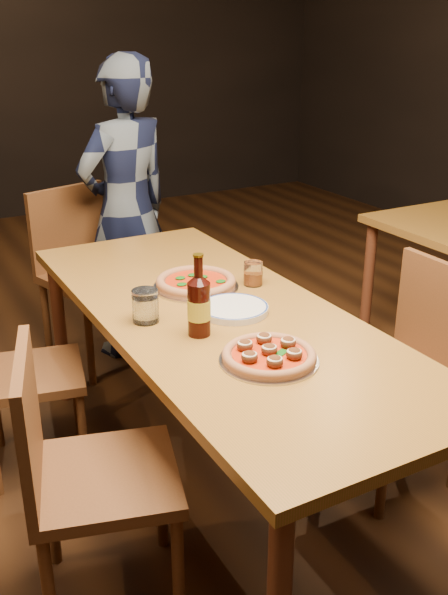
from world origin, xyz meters
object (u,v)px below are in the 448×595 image
pizza_meatball (269,355)px  plate_stack (234,309)px  amber_glass (253,273)px  diner (127,211)px  pizza_margherita (196,282)px  chair_main_nw (105,475)px  chair_main_sw (32,372)px  chair_main_e (395,375)px  chair_end (95,276)px  table_main (217,329)px  beer_bottle (199,307)px  water_glass (145,306)px

pizza_meatball → plate_stack: (0.09, 0.38, -0.01)m
amber_glass → diner: (-0.09, 1.15, -0.00)m
pizza_meatball → pizza_margherita: 0.66m
pizza_margherita → amber_glass: (0.21, -0.08, 0.03)m
chair_main_nw → chair_main_sw: 0.81m
chair_main_nw → chair_main_e: (1.17, 0.05, 0.00)m
chair_end → pizza_meatball: bearing=-107.1°
table_main → pizza_meatball: size_ratio=6.55×
chair_main_nw → diner: size_ratio=0.58×
chair_main_nw → pizza_margherita: bearing=-30.1°
chair_main_sw → table_main: bearing=-117.4°
chair_main_e → amber_glass: 0.67m
plate_stack → diner: diner is taller
chair_end → plate_stack: (0.10, -1.29, 0.28)m
chair_main_e → pizza_margherita: bearing=-131.5°
diner → chair_main_e: bearing=88.5°
plate_stack → amber_glass: size_ratio=2.65×
table_main → chair_main_sw: bearing=140.1°
pizza_meatball → pizza_margherita: (0.08, 0.66, 0.00)m
chair_main_sw → chair_end: chair_end is taller
chair_main_e → plate_stack: 0.69m
beer_bottle → diner: 1.49m
pizza_margherita → water_glass: 0.36m
table_main → water_glass: (-0.26, 0.04, 0.13)m
chair_end → pizza_margherita: chair_end is taller
chair_main_e → pizza_margherita: (-0.58, 0.52, 0.31)m
table_main → chair_main_nw: (-0.55, -0.33, -0.22)m
chair_end → pizza_margherita: 1.05m
pizza_margherita → water_glass: water_glass is taller
beer_bottle → water_glass: beer_bottle is taller
pizza_margherita → diner: size_ratio=0.21×
pizza_meatball → amber_glass: amber_glass is taller
chair_main_e → water_glass: bearing=-109.6°
chair_main_sw → chair_main_e: bearing=-110.1°
table_main → chair_main_sw: chair_main_sw is taller
chair_main_nw → pizza_margherita: chair_main_nw is taller
pizza_meatball → water_glass: size_ratio=2.67×
chair_main_nw → diner: bearing=-7.8°
beer_bottle → pizza_meatball: bearing=-69.8°
chair_end → diner: size_ratio=0.61×
pizza_meatball → amber_glass: 0.65m
table_main → amber_glass: (0.25, 0.16, 0.12)m
water_glass → pizza_margherita: bearing=34.7°
pizza_margherita → plate_stack: bearing=-88.1°
chair_main_e → table_main: bearing=-113.8°
plate_stack → water_glass: size_ratio=2.16×
chair_main_sw → amber_glass: size_ratio=9.04×
table_main → chair_end: chair_end is taller
chair_end → plate_stack: bearing=-103.0°
pizza_meatball → water_glass: bearing=115.1°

